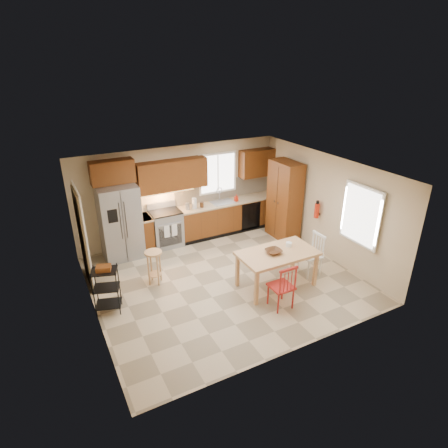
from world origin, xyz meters
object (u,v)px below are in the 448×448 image
object	(u,v)px
fire_extinguisher	(317,211)
chair_red	(281,285)
table_jar	(289,245)
bar_stool	(154,267)
soap_bottle	(236,198)
pantry	(284,201)
range_stove	(166,229)
chair_white	(310,255)
dining_table	(276,269)
table_bowl	(273,253)
refrigerator	(120,222)
utility_cart	(107,290)

from	to	relation	value
fire_extinguisher	chair_red	size ratio (longest dim) A/B	0.37
table_jar	bar_stool	xyz separation A→B (m)	(-2.63, 1.21, -0.46)
soap_bottle	pantry	xyz separation A→B (m)	(0.95, -0.90, 0.05)
soap_bottle	chair_red	bearing A→B (deg)	-105.37
range_stove	chair_white	bearing A→B (deg)	-50.29
table_jar	fire_extinguisher	bearing A→B (deg)	28.94
dining_table	chair_white	distance (m)	0.95
table_jar	chair_white	bearing A→B (deg)	-5.06
range_stove	soap_bottle	xyz separation A→B (m)	(2.03, -0.08, 0.54)
range_stove	table_bowl	size ratio (longest dim) A/B	2.77
refrigerator	soap_bottle	xyz separation A→B (m)	(3.18, -0.02, 0.09)
range_stove	bar_stool	bearing A→B (deg)	-117.82
refrigerator	soap_bottle	world-z (taller)	refrigerator
chair_red	bar_stool	distance (m)	2.75
fire_extinguisher	bar_stool	size ratio (longest dim) A/B	0.47
soap_bottle	fire_extinguisher	size ratio (longest dim) A/B	0.53
table_bowl	table_jar	size ratio (longest dim) A/B	2.26
chair_red	range_stove	bearing A→B (deg)	106.84
fire_extinguisher	chair_white	xyz separation A→B (m)	(-0.81, -0.82, -0.62)
table_jar	range_stove	bearing A→B (deg)	122.42
range_stove	table_jar	distance (m)	3.35
chair_white	utility_cart	size ratio (longest dim) A/B	1.01
chair_white	utility_cart	distance (m)	4.39
pantry	utility_cart	xyz separation A→B (m)	(-4.93, -1.15, -0.57)
pantry	range_stove	bearing A→B (deg)	161.71
refrigerator	chair_white	world-z (taller)	refrigerator
soap_bottle	chair_white	bearing A→B (deg)	-82.92
table_bowl	table_jar	world-z (taller)	table_jar
refrigerator	fire_extinguisher	size ratio (longest dim) A/B	5.06
range_stove	soap_bottle	bearing A→B (deg)	-2.40
chair_white	fire_extinguisher	bearing A→B (deg)	-44.27
refrigerator	table_jar	world-z (taller)	refrigerator
fire_extinguisher	utility_cart	world-z (taller)	fire_extinguisher
fire_extinguisher	chair_red	distance (m)	2.67
dining_table	bar_stool	bearing A→B (deg)	149.95
pantry	table_bowl	world-z (taller)	pantry
soap_bottle	bar_stool	size ratio (longest dim) A/B	0.25
refrigerator	chair_white	distance (m)	4.52
soap_bottle	chair_white	distance (m)	2.84
chair_red	table_jar	world-z (taller)	chair_red
range_stove	chair_red	distance (m)	3.72
chair_white	utility_cart	bearing A→B (deg)	80.51
refrigerator	bar_stool	bearing A→B (deg)	-78.67
refrigerator	soap_bottle	distance (m)	3.18
soap_bottle	utility_cart	xyz separation A→B (m)	(-3.98, -2.05, -0.52)
pantry	utility_cart	size ratio (longest dim) A/B	2.21
soap_bottle	bar_stool	distance (m)	3.30
dining_table	utility_cart	world-z (taller)	utility_cart
dining_table	table_bowl	distance (m)	0.42
chair_white	bar_stool	distance (m)	3.46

